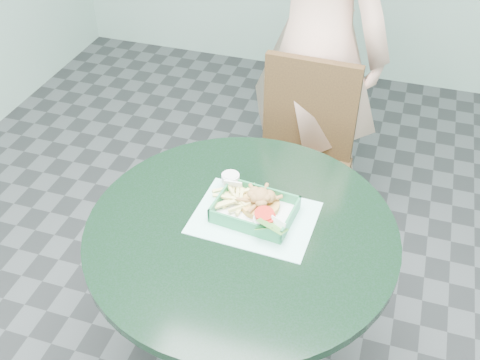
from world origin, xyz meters
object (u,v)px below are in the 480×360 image
(dining_chair, at_px, (302,153))
(crab_sandwich, at_px, (259,203))
(cafe_table, at_px, (241,269))
(food_basket, at_px, (255,217))
(sauce_ramekin, at_px, (227,184))

(dining_chair, xyz_separation_m, crab_sandwich, (-0.01, -0.66, 0.27))
(cafe_table, height_order, food_basket, food_basket)
(food_basket, bearing_deg, dining_chair, 88.79)
(cafe_table, distance_m, food_basket, 0.20)
(cafe_table, distance_m, sauce_ramekin, 0.28)
(crab_sandwich, bearing_deg, cafe_table, -108.44)
(food_basket, distance_m, sauce_ramekin, 0.15)
(food_basket, bearing_deg, sauce_ramekin, 145.05)
(dining_chair, bearing_deg, crab_sandwich, -88.42)
(food_basket, height_order, crab_sandwich, crab_sandwich)
(crab_sandwich, bearing_deg, food_basket, -103.30)
(cafe_table, height_order, sauce_ramekin, sauce_ramekin)
(dining_chair, distance_m, sauce_ramekin, 0.68)
(cafe_table, xyz_separation_m, food_basket, (0.02, 0.06, 0.19))
(food_basket, xyz_separation_m, crab_sandwich, (0.01, 0.03, 0.03))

